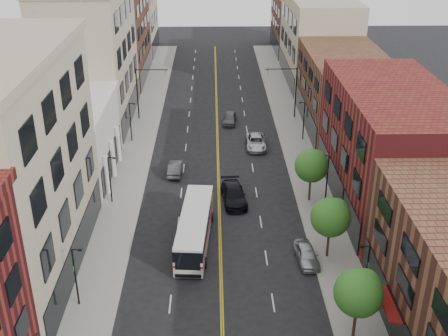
{
  "coord_description": "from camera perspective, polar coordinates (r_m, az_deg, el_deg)",
  "views": [
    {
      "loc": [
        -0.53,
        -26.5,
        28.53
      ],
      "look_at": [
        0.46,
        21.73,
        5.0
      ],
      "focal_mm": 45.0,
      "sensor_mm": 36.0,
      "label": 1
    }
  ],
  "objects": [
    {
      "name": "signal_mast_right",
      "position": [
        78.98,
        6.8,
        8.21
      ],
      "size": [
        4.49,
        0.18,
        7.2
      ],
      "color": "black",
      "rests_on": "sidewalk_right"
    },
    {
      "name": "lamp_l_3",
      "position": [
        72.0,
        -9.46,
        4.84
      ],
      "size": [
        0.81,
        0.55,
        5.05
      ],
      "color": "black",
      "rests_on": "sidewalk_left"
    },
    {
      "name": "bldg_l_far_c",
      "position": [
        115.2,
        -9.79,
        16.39
      ],
      "size": [
        10.0,
        16.0,
        20.0
      ],
      "primitive_type": "cube",
      "color": "tan",
      "rests_on": "ground"
    },
    {
      "name": "lamp_r_2",
      "position": [
        57.75,
        10.42,
        -0.73
      ],
      "size": [
        0.81,
        0.55,
        5.05
      ],
      "color": "black",
      "rests_on": "sidewalk_right"
    },
    {
      "name": "sidewalk_left",
      "position": [
        68.42,
        -9.03,
        1.08
      ],
      "size": [
        4.0,
        110.0,
        0.15
      ],
      "primitive_type": "cube",
      "color": "gray",
      "rests_on": "ground"
    },
    {
      "name": "bldg_r_mid",
      "position": [
        58.01,
        16.52,
        2.02
      ],
      "size": [
        10.0,
        22.0,
        12.0
      ],
      "primitive_type": "cube",
      "color": "maroon",
      "rests_on": "ground"
    },
    {
      "name": "bldg_r_far_b",
      "position": [
        96.58,
        9.55,
        12.77
      ],
      "size": [
        10.0,
        22.0,
        14.0
      ],
      "primitive_type": "cube",
      "color": "tan",
      "rests_on": "ground"
    },
    {
      "name": "car_lane_a",
      "position": [
        57.65,
        0.99,
        -2.73
      ],
      "size": [
        2.91,
        5.86,
        1.64
      ],
      "primitive_type": "imported",
      "rotation": [
        0.0,
        0.0,
        0.11
      ],
      "color": "black",
      "rests_on": "ground"
    },
    {
      "name": "bldg_l_far_b",
      "position": [
        98.2,
        -11.1,
        13.17
      ],
      "size": [
        10.0,
        20.0,
        15.0
      ],
      "primitive_type": "cube",
      "color": "brown",
      "rests_on": "ground"
    },
    {
      "name": "car_lane_behind",
      "position": [
        63.66,
        -5.0,
        -0.04
      ],
      "size": [
        1.57,
        4.22,
        1.38
      ],
      "primitive_type": "imported",
      "rotation": [
        0.0,
        0.0,
        3.12
      ],
      "color": "#434347",
      "rests_on": "ground"
    },
    {
      "name": "sidewalk_right",
      "position": [
        68.58,
        7.76,
        1.23
      ],
      "size": [
        4.0,
        110.0,
        0.15
      ],
      "primitive_type": "cube",
      "color": "gray",
      "rests_on": "ground"
    },
    {
      "name": "bldg_l_far_a",
      "position": [
        78.76,
        -13.46,
        10.94
      ],
      "size": [
        10.0,
        20.0,
        18.0
      ],
      "primitive_type": "cube",
      "color": "tan",
      "rests_on": "ground"
    },
    {
      "name": "tree_r_2",
      "position": [
        48.37,
        10.86,
        -4.81
      ],
      "size": [
        3.4,
        3.4,
        5.59
      ],
      "color": "black",
      "rests_on": "sidewalk_right"
    },
    {
      "name": "bldg_l_white",
      "position": [
        64.64,
        -15.86,
        2.67
      ],
      "size": [
        10.0,
        14.0,
        8.0
      ],
      "primitive_type": "cube",
      "color": "silver",
      "rests_on": "ground"
    },
    {
      "name": "bldg_r_far_c",
      "position": [
        116.16,
        7.76,
        14.34
      ],
      "size": [
        10.0,
        18.0,
        11.0
      ],
      "primitive_type": "cube",
      "color": "brown",
      "rests_on": "ground"
    },
    {
      "name": "tree_r_3",
      "position": [
        57.02,
        8.96,
        0.33
      ],
      "size": [
        3.4,
        3.4,
        5.59
      ],
      "color": "black",
      "rests_on": "sidewalk_right"
    },
    {
      "name": "lamp_r_3",
      "position": [
        72.16,
        8.08,
        4.99
      ],
      "size": [
        0.81,
        0.55,
        5.05
      ],
      "color": "black",
      "rests_on": "sidewalk_right"
    },
    {
      "name": "signal_mast_left",
      "position": [
        78.84,
        -8.3,
        8.09
      ],
      "size": [
        4.49,
        0.18,
        7.2
      ],
      "color": "black",
      "rests_on": "sidewalk_left"
    },
    {
      "name": "city_bus",
      "position": [
        50.79,
        -2.99,
        -5.93
      ],
      "size": [
        3.38,
        11.49,
        2.91
      ],
      "rotation": [
        0.0,
        0.0,
        -0.08
      ],
      "color": "silver",
      "rests_on": "ground"
    },
    {
      "name": "car_parked_far",
      "position": [
        49.27,
        8.39,
        -8.7
      ],
      "size": [
        2.03,
        4.3,
        1.42
      ],
      "primitive_type": "imported",
      "rotation": [
        0.0,
        0.0,
        0.09
      ],
      "color": "#A9ABB1",
      "rests_on": "ground"
    },
    {
      "name": "bldg_r_far_a",
      "position": [
        77.29,
        12.1,
        7.7
      ],
      "size": [
        10.0,
        20.0,
        10.0
      ],
      "primitive_type": "cube",
      "color": "brown",
      "rests_on": "ground"
    },
    {
      "name": "bldg_l_tanoffice",
      "position": [
        47.04,
        -21.55,
        -0.47
      ],
      "size": [
        10.0,
        22.0,
        18.0
      ],
      "primitive_type": "cube",
      "color": "tan",
      "rests_on": "ground"
    },
    {
      "name": "lamp_l_2",
      "position": [
        57.55,
        -11.49,
        -0.93
      ],
      "size": [
        0.81,
        0.55,
        5.05
      ],
      "color": "black",
      "rests_on": "sidewalk_left"
    },
    {
      "name": "car_lane_c",
      "position": [
        77.84,
        0.59,
        5.07
      ],
      "size": [
        2.28,
        4.47,
        1.46
      ],
      "primitive_type": "imported",
      "rotation": [
        0.0,
        0.0,
        -0.13
      ],
      "color": "#4E4F53",
      "rests_on": "ground"
    },
    {
      "name": "lamp_l_1",
      "position": [
        44.18,
        -14.84,
        -10.36
      ],
      "size": [
        0.81,
        0.55,
        5.05
      ],
      "color": "black",
      "rests_on": "sidewalk_left"
    },
    {
      "name": "tree_r_1",
      "position": [
        40.35,
        13.62,
        -12.07
      ],
      "size": [
        3.4,
        3.4,
        5.59
      ],
      "color": "black",
      "rests_on": "sidewalk_right"
    },
    {
      "name": "lamp_r_1",
      "position": [
        44.44,
        14.25,
        -10.04
      ],
      "size": [
        0.81,
        0.55,
        5.05
      ],
      "color": "black",
      "rests_on": "sidewalk_right"
    },
    {
      "name": "car_lane_b",
      "position": [
        70.27,
        3.26,
        2.66
      ],
      "size": [
        2.51,
        5.35,
        1.48
      ],
      "primitive_type": "imported",
      "rotation": [
        0.0,
        0.0,
        -0.01
      ],
      "color": "#B4B6BC",
      "rests_on": "ground"
    }
  ]
}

